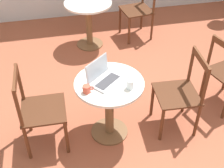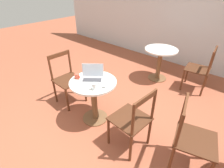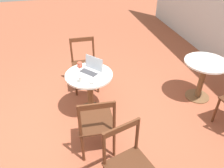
{
  "view_description": "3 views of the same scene",
  "coord_description": "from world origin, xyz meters",
  "px_view_note": "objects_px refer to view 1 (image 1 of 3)",
  "views": [
    {
      "loc": [
        -0.88,
        -2.16,
        2.66
      ],
      "look_at": [
        -0.33,
        0.36,
        0.58
      ],
      "focal_mm": 50.0,
      "sensor_mm": 36.0,
      "label": 1
    },
    {
      "loc": [
        1.31,
        -1.24,
        2.04
      ],
      "look_at": [
        -0.29,
        0.52,
        0.58
      ],
      "focal_mm": 28.0,
      "sensor_mm": 36.0,
      "label": 2
    },
    {
      "loc": [
        2.32,
        -0.1,
        2.45
      ],
      "look_at": [
        -0.16,
        0.51,
        0.65
      ],
      "focal_mm": 35.0,
      "sensor_mm": 36.0,
      "label": 3
    }
  ],
  "objects_px": {
    "laptop": "(103,77)",
    "mouse": "(131,77)",
    "chair_near_right": "(181,94)",
    "drinking_glass": "(130,84)",
    "chair_far_right": "(139,9)",
    "cafe_table_near": "(109,98)",
    "cafe_table_far": "(88,15)",
    "chair_near_left": "(39,110)",
    "mug": "(87,89)"
  },
  "relations": [
    {
      "from": "laptop",
      "to": "drinking_glass",
      "type": "relative_size",
      "value": 3.94
    },
    {
      "from": "mouse",
      "to": "mug",
      "type": "relative_size",
      "value": 0.91
    },
    {
      "from": "cafe_table_near",
      "to": "cafe_table_far",
      "type": "relative_size",
      "value": 1.0
    },
    {
      "from": "chair_near_right",
      "to": "laptop",
      "type": "height_order",
      "value": "laptop"
    },
    {
      "from": "cafe_table_near",
      "to": "chair_near_left",
      "type": "xyz_separation_m",
      "value": [
        -0.73,
        0.02,
        -0.05
      ]
    },
    {
      "from": "cafe_table_near",
      "to": "drinking_glass",
      "type": "relative_size",
      "value": 7.24
    },
    {
      "from": "chair_near_left",
      "to": "drinking_glass",
      "type": "xyz_separation_m",
      "value": [
        0.9,
        -0.15,
        0.3
      ]
    },
    {
      "from": "cafe_table_near",
      "to": "chair_near_right",
      "type": "distance_m",
      "value": 0.78
    },
    {
      "from": "chair_near_left",
      "to": "chair_far_right",
      "type": "bearing_deg",
      "value": 50.87
    },
    {
      "from": "chair_near_left",
      "to": "chair_near_right",
      "type": "relative_size",
      "value": 1.0
    },
    {
      "from": "cafe_table_near",
      "to": "drinking_glass",
      "type": "xyz_separation_m",
      "value": [
        0.18,
        -0.13,
        0.25
      ]
    },
    {
      "from": "chair_near_left",
      "to": "chair_far_right",
      "type": "distance_m",
      "value": 2.59
    },
    {
      "from": "chair_near_left",
      "to": "chair_near_right",
      "type": "distance_m",
      "value": 1.51
    },
    {
      "from": "cafe_table_far",
      "to": "cafe_table_near",
      "type": "bearing_deg",
      "value": -92.44
    },
    {
      "from": "chair_near_right",
      "to": "laptop",
      "type": "relative_size",
      "value": 2.37
    },
    {
      "from": "laptop",
      "to": "mouse",
      "type": "height_order",
      "value": "laptop"
    },
    {
      "from": "cafe_table_near",
      "to": "chair_near_right",
      "type": "bearing_deg",
      "value": -3.22
    },
    {
      "from": "chair_near_left",
      "to": "mouse",
      "type": "bearing_deg",
      "value": 0.11
    },
    {
      "from": "mug",
      "to": "drinking_glass",
      "type": "xyz_separation_m",
      "value": [
        0.42,
        -0.03,
        0.01
      ]
    },
    {
      "from": "mouse",
      "to": "drinking_glass",
      "type": "distance_m",
      "value": 0.16
    },
    {
      "from": "chair_near_right",
      "to": "drinking_glass",
      "type": "bearing_deg",
      "value": -171.53
    },
    {
      "from": "chair_far_right",
      "to": "mug",
      "type": "relative_size",
      "value": 8.48
    },
    {
      "from": "cafe_table_near",
      "to": "mouse",
      "type": "height_order",
      "value": "mouse"
    },
    {
      "from": "cafe_table_far",
      "to": "chair_near_left",
      "type": "relative_size",
      "value": 0.78
    },
    {
      "from": "mouse",
      "to": "drinking_glass",
      "type": "bearing_deg",
      "value": -109.85
    },
    {
      "from": "chair_near_right",
      "to": "mouse",
      "type": "bearing_deg",
      "value": 173.5
    },
    {
      "from": "drinking_glass",
      "to": "chair_near_left",
      "type": "bearing_deg",
      "value": 170.61
    },
    {
      "from": "chair_near_right",
      "to": "cafe_table_far",
      "type": "bearing_deg",
      "value": 109.61
    },
    {
      "from": "cafe_table_near",
      "to": "chair_far_right",
      "type": "xyz_separation_m",
      "value": [
        0.91,
        2.03,
        -0.05
      ]
    },
    {
      "from": "chair_far_right",
      "to": "chair_near_right",
      "type": "bearing_deg",
      "value": -93.65
    },
    {
      "from": "drinking_glass",
      "to": "laptop",
      "type": "bearing_deg",
      "value": 142.63
    },
    {
      "from": "chair_near_left",
      "to": "mug",
      "type": "height_order",
      "value": "chair_near_left"
    },
    {
      "from": "chair_near_right",
      "to": "chair_far_right",
      "type": "distance_m",
      "value": 2.08
    },
    {
      "from": "cafe_table_far",
      "to": "chair_near_left",
      "type": "height_order",
      "value": "chair_near_left"
    },
    {
      "from": "cafe_table_near",
      "to": "mouse",
      "type": "relative_size",
      "value": 7.21
    },
    {
      "from": "chair_far_right",
      "to": "laptop",
      "type": "bearing_deg",
      "value": -115.86
    },
    {
      "from": "laptop",
      "to": "mouse",
      "type": "relative_size",
      "value": 3.92
    },
    {
      "from": "chair_near_right",
      "to": "laptop",
      "type": "xyz_separation_m",
      "value": [
        -0.83,
        0.09,
        0.3
      ]
    },
    {
      "from": "drinking_glass",
      "to": "cafe_table_near",
      "type": "bearing_deg",
      "value": 143.16
    },
    {
      "from": "mouse",
      "to": "drinking_glass",
      "type": "xyz_separation_m",
      "value": [
        -0.05,
        -0.15,
        0.03
      ]
    },
    {
      "from": "laptop",
      "to": "mouse",
      "type": "xyz_separation_m",
      "value": [
        0.28,
        -0.02,
        -0.03
      ]
    },
    {
      "from": "cafe_table_near",
      "to": "chair_near_left",
      "type": "distance_m",
      "value": 0.73
    },
    {
      "from": "laptop",
      "to": "drinking_glass",
      "type": "xyz_separation_m",
      "value": [
        0.23,
        -0.18,
        0.0
      ]
    },
    {
      "from": "chair_near_right",
      "to": "mouse",
      "type": "height_order",
      "value": "chair_near_right"
    },
    {
      "from": "chair_near_left",
      "to": "chair_near_right",
      "type": "height_order",
      "value": "same"
    },
    {
      "from": "chair_far_right",
      "to": "laptop",
      "type": "height_order",
      "value": "laptop"
    },
    {
      "from": "cafe_table_near",
      "to": "laptop",
      "type": "relative_size",
      "value": 1.84
    },
    {
      "from": "chair_near_right",
      "to": "mug",
      "type": "height_order",
      "value": "chair_near_right"
    },
    {
      "from": "chair_near_right",
      "to": "drinking_glass",
      "type": "xyz_separation_m",
      "value": [
        -0.6,
        -0.09,
        0.3
      ]
    },
    {
      "from": "chair_near_right",
      "to": "laptop",
      "type": "bearing_deg",
      "value": 174.06
    }
  ]
}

